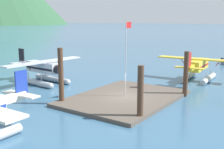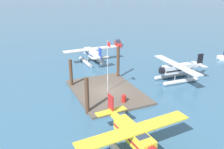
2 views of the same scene
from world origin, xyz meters
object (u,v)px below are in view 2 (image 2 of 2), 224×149
Objects in this scene: seaplane_silver_bow_centre at (177,71)px; boat_red_open_west at (118,43)px; fuel_drum at (124,99)px; seaplane_yellow_stbd_aft at (134,138)px; flagpole at (108,61)px; seaplane_cream_port_fwd at (91,55)px.

seaplane_silver_bow_centre is 24.40m from boat_red_open_west.
seaplane_yellow_stbd_aft is at bearing -21.82° from fuel_drum.
seaplane_silver_bow_centre is (0.01, 11.43, -3.02)m from flagpole.
seaplane_cream_port_fwd is (-17.49, 2.02, 0.84)m from fuel_drum.
seaplane_cream_port_fwd is at bearing -45.24° from boat_red_open_west.
flagpole is at bearing -90.05° from seaplane_silver_bow_centre.
seaplane_yellow_stbd_aft is (26.02, -5.43, 0.00)m from seaplane_cream_port_fwd.
fuel_drum is 0.08× the size of seaplane_silver_bow_centre.
boat_red_open_west reaches higher than fuel_drum.
seaplane_silver_bow_centre is (-3.64, 10.89, 0.84)m from fuel_drum.
boat_red_open_west is (-24.31, 13.11, -4.11)m from flagpole.
seaplane_cream_port_fwd is 1.00× the size of seaplane_yellow_stbd_aft.
seaplane_yellow_stbd_aft is at bearing -11.80° from seaplane_cream_port_fwd.
fuel_drum is 9.22m from seaplane_yellow_stbd_aft.
seaplane_cream_port_fwd is (-13.85, 2.56, -3.02)m from flagpole.
seaplane_silver_bow_centre reaches higher than fuel_drum.
boat_red_open_west is (-24.32, 1.68, -1.09)m from seaplane_silver_bow_centre.
seaplane_silver_bow_centre is at bearing 108.47° from fuel_drum.
boat_red_open_west is (-27.96, 12.57, -0.25)m from fuel_drum.
flagpole is 1.52× the size of boat_red_open_west.
fuel_drum is at bearing 8.42° from flagpole.
boat_red_open_west is (-36.48, 15.99, -1.09)m from seaplane_yellow_stbd_aft.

